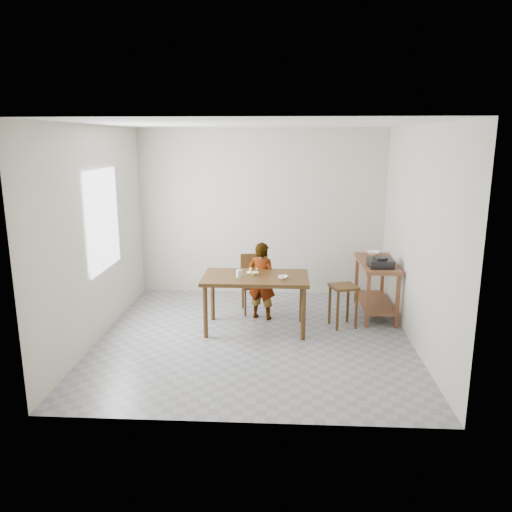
# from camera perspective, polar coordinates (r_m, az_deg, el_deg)

# --- Properties ---
(floor) EXTENTS (4.00, 4.00, 0.04)m
(floor) POSITION_cam_1_polar(r_m,az_deg,el_deg) (6.59, -0.20, -9.47)
(floor) COLOR gray
(floor) RESTS_ON ground
(ceiling) EXTENTS (4.00, 4.00, 0.04)m
(ceiling) POSITION_cam_1_polar(r_m,az_deg,el_deg) (6.08, -0.22, 15.07)
(ceiling) COLOR white
(ceiling) RESTS_ON wall_back
(wall_back) EXTENTS (4.00, 0.04, 2.70)m
(wall_back) POSITION_cam_1_polar(r_m,az_deg,el_deg) (8.18, 0.63, 4.99)
(wall_back) COLOR beige
(wall_back) RESTS_ON ground
(wall_front) EXTENTS (4.00, 0.04, 2.70)m
(wall_front) POSITION_cam_1_polar(r_m,az_deg,el_deg) (4.23, -1.82, -2.91)
(wall_front) COLOR beige
(wall_front) RESTS_ON ground
(wall_left) EXTENTS (0.04, 4.00, 2.70)m
(wall_left) POSITION_cam_1_polar(r_m,az_deg,el_deg) (6.63, -17.94, 2.38)
(wall_left) COLOR beige
(wall_left) RESTS_ON ground
(wall_right) EXTENTS (0.04, 4.00, 2.70)m
(wall_right) POSITION_cam_1_polar(r_m,az_deg,el_deg) (6.40, 18.16, 2.00)
(wall_right) COLOR beige
(wall_right) RESTS_ON ground
(window_pane) EXTENTS (0.02, 1.10, 1.30)m
(window_pane) POSITION_cam_1_polar(r_m,az_deg,el_deg) (6.77, -17.03, 3.95)
(window_pane) COLOR white
(window_pane) RESTS_ON wall_left
(dining_table) EXTENTS (1.40, 0.80, 0.75)m
(dining_table) POSITION_cam_1_polar(r_m,az_deg,el_deg) (6.74, -0.05, -5.38)
(dining_table) COLOR #422A12
(dining_table) RESTS_ON floor
(prep_counter) EXTENTS (0.50, 1.20, 0.80)m
(prep_counter) POSITION_cam_1_polar(r_m,az_deg,el_deg) (7.51, 13.51, -3.58)
(prep_counter) COLOR brown
(prep_counter) RESTS_ON floor
(child) EXTENTS (0.47, 0.38, 1.12)m
(child) POSITION_cam_1_polar(r_m,az_deg,el_deg) (7.09, 0.65, -2.85)
(child) COLOR white
(child) RESTS_ON floor
(dining_chair) EXTENTS (0.48, 0.48, 0.85)m
(dining_chair) POSITION_cam_1_polar(r_m,az_deg,el_deg) (7.39, -0.04, -3.25)
(dining_chair) COLOR #422A12
(dining_chair) RESTS_ON floor
(stool) EXTENTS (0.42, 0.42, 0.59)m
(stool) POSITION_cam_1_polar(r_m,az_deg,el_deg) (6.97, 9.90, -5.64)
(stool) COLOR #422A12
(stool) RESTS_ON floor
(glass_tumbler) EXTENTS (0.08, 0.08, 0.10)m
(glass_tumbler) POSITION_cam_1_polar(r_m,az_deg,el_deg) (6.57, -1.94, -2.02)
(glass_tumbler) COLOR silver
(glass_tumbler) RESTS_ON dining_table
(small_bowl) EXTENTS (0.13, 0.13, 0.04)m
(small_bowl) POSITION_cam_1_polar(r_m,az_deg,el_deg) (6.50, 3.10, -2.46)
(small_bowl) COLOR white
(small_bowl) RESTS_ON dining_table
(banana) EXTENTS (0.22, 0.19, 0.07)m
(banana) POSITION_cam_1_polar(r_m,az_deg,el_deg) (6.68, -0.38, -1.87)
(banana) COLOR gold
(banana) RESTS_ON dining_table
(serving_bowl) EXTENTS (0.24, 0.24, 0.05)m
(serving_bowl) POSITION_cam_1_polar(r_m,az_deg,el_deg) (7.83, 13.24, 0.35)
(serving_bowl) COLOR white
(serving_bowl) RESTS_ON prep_counter
(gas_burner) EXTENTS (0.34, 0.34, 0.11)m
(gas_burner) POSITION_cam_1_polar(r_m,az_deg,el_deg) (7.09, 14.03, -0.78)
(gas_burner) COLOR black
(gas_burner) RESTS_ON prep_counter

